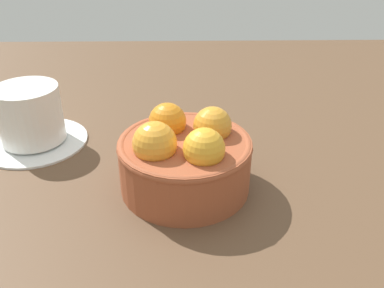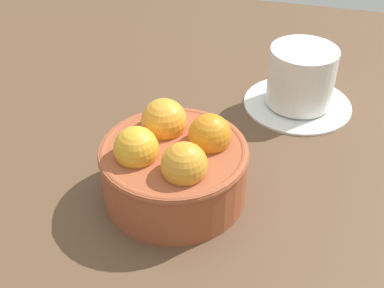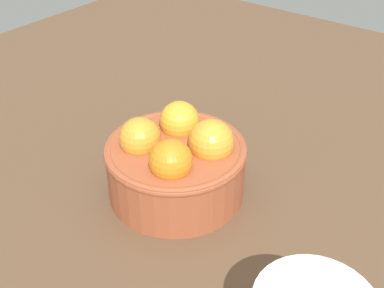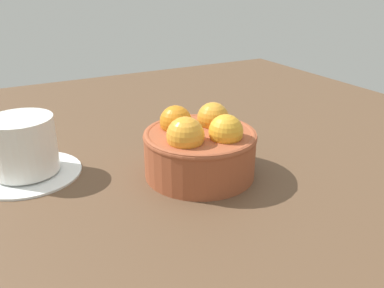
# 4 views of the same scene
# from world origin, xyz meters

# --- Properties ---
(ground_plane) EXTENTS (1.18, 1.09, 0.05)m
(ground_plane) POSITION_xyz_m (0.00, 0.00, -0.02)
(ground_plane) COLOR brown
(terracotta_bowl) EXTENTS (0.15, 0.15, 0.09)m
(terracotta_bowl) POSITION_xyz_m (0.00, -0.00, 0.04)
(terracotta_bowl) COLOR #9E4C2D
(terracotta_bowl) RESTS_ON ground_plane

